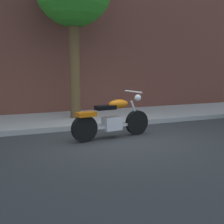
% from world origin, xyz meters
% --- Properties ---
extents(ground_plane, '(60.00, 60.00, 0.00)m').
position_xyz_m(ground_plane, '(0.00, 0.00, 0.00)').
color(ground_plane, '#303335').
extents(sidewalk, '(18.49, 2.59, 0.14)m').
position_xyz_m(sidewalk, '(0.00, 2.69, 0.07)').
color(sidewalk, '#A5A5A5').
rests_on(sidewalk, ground).
extents(motorcycle, '(2.08, 0.70, 1.11)m').
position_xyz_m(motorcycle, '(-0.10, 0.25, 0.45)').
color(motorcycle, black).
rests_on(motorcycle, ground).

